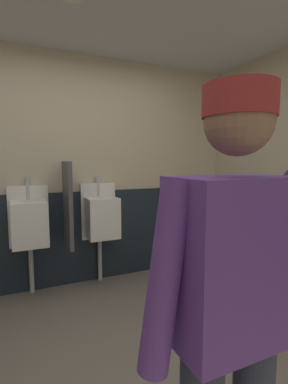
# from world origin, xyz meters

# --- Properties ---
(wall_back) EXTENTS (4.65, 0.12, 2.57)m
(wall_back) POSITION_xyz_m (0.00, 1.70, 1.28)
(wall_back) COLOR beige
(wall_back) RESTS_ON ground_plane
(wainscot_band_back) EXTENTS (4.05, 0.03, 1.06)m
(wainscot_band_back) POSITION_xyz_m (0.00, 1.63, 0.53)
(wainscot_band_back) COLOR #19232D
(wainscot_band_back) RESTS_ON ground_plane
(urinal_left) EXTENTS (0.40, 0.34, 1.24)m
(urinal_left) POSITION_xyz_m (-0.44, 1.48, 0.78)
(urinal_left) COLOR white
(urinal_left) RESTS_ON ground_plane
(urinal_middle) EXTENTS (0.40, 0.34, 1.24)m
(urinal_middle) POSITION_xyz_m (0.31, 1.48, 0.78)
(urinal_middle) COLOR white
(urinal_middle) RESTS_ON ground_plane
(privacy_divider_panel) EXTENTS (0.04, 0.40, 0.90)m
(privacy_divider_panel) POSITION_xyz_m (-0.07, 1.41, 0.95)
(privacy_divider_panel) COLOR #4C4C51
(person) EXTENTS (0.62, 0.60, 1.63)m
(person) POSITION_xyz_m (0.08, -0.89, 0.95)
(person) COLOR #2D3342
(person) RESTS_ON ground_plane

